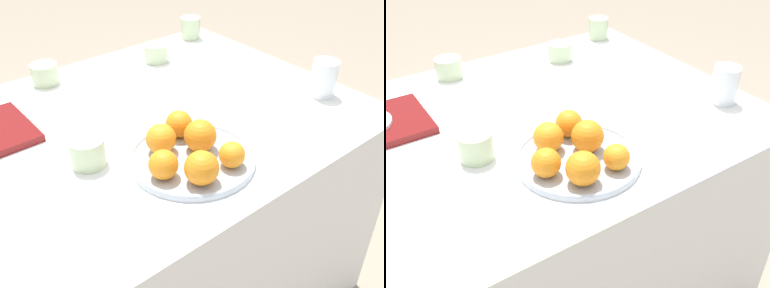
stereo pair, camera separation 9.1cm
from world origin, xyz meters
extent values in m
cube|color=white|center=(0.00, 0.00, 0.38)|extent=(1.33, 0.93, 0.75)
cylinder|color=#B2BCC6|center=(0.03, -0.24, 0.76)|extent=(0.31, 0.31, 0.01)
torus|color=#B2BCC6|center=(0.03, -0.24, 0.77)|extent=(0.31, 0.31, 0.01)
sphere|color=orange|center=(0.07, -0.23, 0.81)|extent=(0.08, 0.08, 0.08)
sphere|color=orange|center=(-0.07, -0.26, 0.80)|extent=(0.07, 0.07, 0.07)
sphere|color=orange|center=(0.08, -0.33, 0.80)|extent=(0.06, 0.06, 0.06)
sphere|color=orange|center=(0.07, -0.15, 0.80)|extent=(0.07, 0.07, 0.07)
sphere|color=orange|center=(-0.01, -0.33, 0.81)|extent=(0.08, 0.08, 0.08)
sphere|color=orange|center=(-0.01, -0.18, 0.80)|extent=(0.07, 0.07, 0.07)
cylinder|color=silver|center=(0.56, -0.23, 0.81)|extent=(0.08, 0.08, 0.11)
cylinder|color=#B7CC9E|center=(0.32, 0.30, 0.78)|extent=(0.09, 0.09, 0.06)
cylinder|color=#B7CC9E|center=(-0.06, 0.38, 0.79)|extent=(0.08, 0.08, 0.07)
cylinder|color=#B7CC9E|center=(-0.17, -0.10, 0.79)|extent=(0.09, 0.09, 0.07)
cylinder|color=#B7CC9E|center=(0.56, 0.40, 0.79)|extent=(0.08, 0.08, 0.08)
camera|label=1|loc=(-0.53, -0.92, 1.40)|focal=42.00mm
camera|label=2|loc=(-0.46, -0.98, 1.40)|focal=42.00mm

